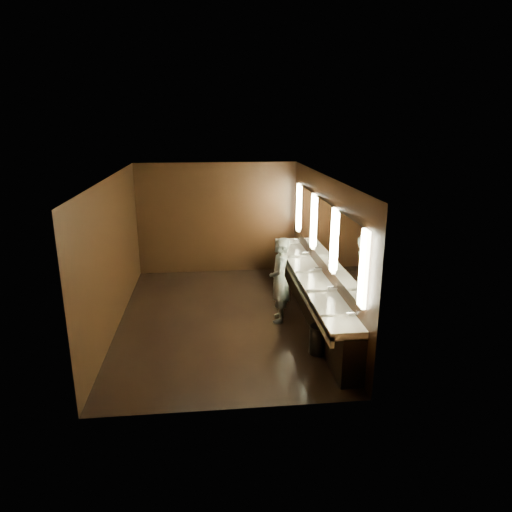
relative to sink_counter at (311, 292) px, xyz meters
The scene contains 10 objects.
floor 1.86m from the sink_counter, behind, with size 6.00×6.00×0.00m, color black.
ceiling 2.92m from the sink_counter, behind, with size 4.00×6.00×0.02m, color #2D2D2B.
wall_back 3.61m from the sink_counter, 120.87° to the left, with size 4.00×0.02×2.80m, color black.
wall_front 3.61m from the sink_counter, 120.87° to the right, with size 4.00×0.02×2.80m, color black.
wall_left 3.90m from the sink_counter, behind, with size 0.02×6.00×2.80m, color black.
wall_right 0.93m from the sink_counter, ahead, with size 0.02×6.00×2.80m, color black.
sink_counter is the anchor object (origin of this frame).
mirror_band 1.27m from the sink_counter, ahead, with size 0.06×5.03×1.15m.
person 0.78m from the sink_counter, 164.74° to the right, with size 0.61×0.40×1.67m, color #7EAEBB.
trash_bin 1.62m from the sink_counter, 97.85° to the right, with size 0.32×0.32×0.50m, color black.
Camera 1 is at (-0.21, -8.37, 3.79)m, focal length 32.00 mm.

